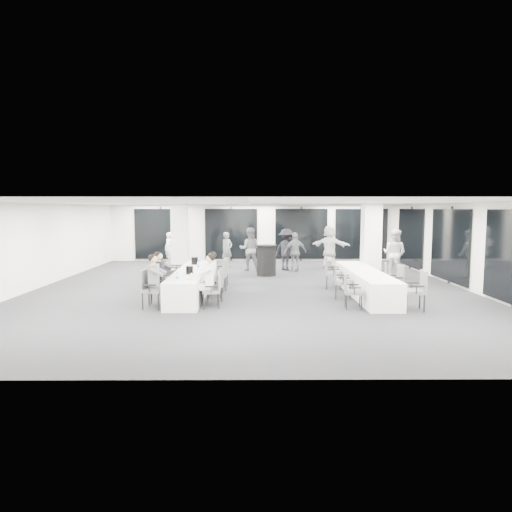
{
  "coord_description": "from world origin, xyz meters",
  "views": [
    {
      "loc": [
        0.1,
        -14.78,
        2.63
      ],
      "look_at": [
        0.19,
        -0.2,
        1.1
      ],
      "focal_mm": 32.0,
      "sensor_mm": 36.0,
      "label": 1
    }
  ],
  "objects": [
    {
      "name": "chair_side_left_mid",
      "position": [
        2.65,
        -1.6,
        0.56
      ],
      "size": [
        0.58,
        0.62,
        0.99
      ],
      "rotation": [
        0.0,
        0.0,
        -1.75
      ],
      "color": "#585A60",
      "rests_on": "floor"
    },
    {
      "name": "seated_guest_a",
      "position": [
        -2.44,
        -2.96,
        0.81
      ],
      "size": [
        0.5,
        0.38,
        1.44
      ],
      "rotation": [
        0.0,
        0.0,
        -1.57
      ],
      "color": "slate",
      "rests_on": "floor"
    },
    {
      "name": "seated_guest_c",
      "position": [
        -1.11,
        -2.86,
        0.81
      ],
      "size": [
        0.5,
        0.38,
        1.44
      ],
      "rotation": [
        0.0,
        0.0,
        1.57
      ],
      "color": "silver",
      "rests_on": "floor"
    },
    {
      "name": "standing_guest_b",
      "position": [
        -0.05,
        4.48,
        1.03
      ],
      "size": [
        1.01,
        0.64,
        2.05
      ],
      "primitive_type": "imported",
      "rotation": [
        0.0,
        0.0,
        3.11
      ],
      "color": "slate",
      "rests_on": "floor"
    },
    {
      "name": "seated_guest_d",
      "position": [
        -1.11,
        -2.3,
        0.81
      ],
      "size": [
        0.5,
        0.38,
        1.44
      ],
      "rotation": [
        0.0,
        0.0,
        1.57
      ],
      "color": "silver",
      "rests_on": "floor"
    },
    {
      "name": "banquet_table_main",
      "position": [
        -1.77,
        -1.0,
        0.38
      ],
      "size": [
        0.9,
        5.0,
        0.75
      ],
      "primitive_type": "cube",
      "color": "silver",
      "rests_on": "floor"
    },
    {
      "name": "plate_c",
      "position": [
        -1.71,
        -1.51,
        0.76
      ],
      "size": [
        0.18,
        0.18,
        0.03
      ],
      "color": "white",
      "rests_on": "banquet_table_main"
    },
    {
      "name": "standing_guest_h",
      "position": [
        5.48,
        2.43,
        1.04
      ],
      "size": [
        1.17,
        1.11,
        2.08
      ],
      "primitive_type": "imported",
      "rotation": [
        0.0,
        0.0,
        2.46
      ],
      "color": "silver",
      "rests_on": "floor"
    },
    {
      "name": "wine_glass",
      "position": [
        -1.5,
        -3.09,
        0.91
      ],
      "size": [
        0.08,
        0.08,
        0.21
      ],
      "color": "silver",
      "rests_on": "banquet_table_main"
    },
    {
      "name": "room",
      "position": [
        0.89,
        1.11,
        1.39
      ],
      "size": [
        14.04,
        16.04,
        2.84
      ],
      "color": "#222227",
      "rests_on": "ground"
    },
    {
      "name": "chair_side_right_near",
      "position": [
        4.33,
        -3.24,
        0.59
      ],
      "size": [
        0.57,
        0.62,
        1.04
      ],
      "rotation": [
        0.0,
        0.0,
        1.47
      ],
      "color": "#585A60",
      "rests_on": "floor"
    },
    {
      "name": "plate_b",
      "position": [
        -1.6,
        -2.87,
        0.76
      ],
      "size": [
        0.18,
        0.18,
        0.03
      ],
      "color": "white",
      "rests_on": "banquet_table_main"
    },
    {
      "name": "chair_main_right_mid",
      "position": [
        -0.95,
        -1.41,
        0.49
      ],
      "size": [
        0.45,
        0.5,
        0.86
      ],
      "rotation": [
        0.0,
        0.0,
        1.53
      ],
      "color": "#585A60",
      "rests_on": "floor"
    },
    {
      "name": "water_bottle_b",
      "position": [
        -1.61,
        -0.69,
        0.86
      ],
      "size": [
        0.07,
        0.07,
        0.22
      ],
      "primitive_type": "cylinder",
      "color": "silver",
      "rests_on": "banquet_table_main"
    },
    {
      "name": "chair_main_left_mid",
      "position": [
        -2.61,
        -1.25,
        0.58
      ],
      "size": [
        0.56,
        0.61,
        1.02
      ],
      "rotation": [
        0.0,
        0.0,
        -1.48
      ],
      "color": "#585A60",
      "rests_on": "floor"
    },
    {
      "name": "standing_guest_a",
      "position": [
        -1.07,
        5.57,
        0.89
      ],
      "size": [
        0.83,
        0.83,
        1.77
      ],
      "primitive_type": "imported",
      "rotation": [
        0.0,
        0.0,
        0.77
      ],
      "color": "slate",
      "rests_on": "floor"
    },
    {
      "name": "chair_main_left_far",
      "position": [
        -2.61,
        0.63,
        0.57
      ],
      "size": [
        0.56,
        0.61,
        1.01
      ],
      "rotation": [
        0.0,
        0.0,
        -1.46
      ],
      "color": "#585A60",
      "rests_on": "floor"
    },
    {
      "name": "column_right",
      "position": [
        4.2,
        1.0,
        1.4
      ],
      "size": [
        0.6,
        0.6,
        2.8
      ],
      "primitive_type": "cube",
      "color": "silver",
      "rests_on": "floor"
    },
    {
      "name": "chair_main_right_fourth",
      "position": [
        -0.94,
        -0.54,
        0.58
      ],
      "size": [
        0.59,
        0.63,
        1.02
      ],
      "rotation": [
        0.0,
        0.0,
        1.41
      ],
      "color": "#585A60",
      "rests_on": "floor"
    },
    {
      "name": "chair_side_right_mid",
      "position": [
        4.32,
        -1.51,
        0.55
      ],
      "size": [
        0.52,
        0.57,
        0.96
      ],
      "rotation": [
        0.0,
        0.0,
        1.65
      ],
      "color": "#585A60",
      "rests_on": "floor"
    },
    {
      "name": "standing_guest_f",
      "position": [
        3.5,
        5.37,
        1.07
      ],
      "size": [
        2.08,
        1.62,
        2.14
      ],
      "primitive_type": "imported",
      "rotation": [
        0.0,
        0.0,
        2.63
      ],
      "color": "silver",
      "rests_on": "floor"
    },
    {
      "name": "water_bottle_c",
      "position": [
        -1.76,
        0.92,
        0.85
      ],
      "size": [
        0.06,
        0.06,
        0.2
      ],
      "primitive_type": "cylinder",
      "color": "silver",
      "rests_on": "banquet_table_main"
    },
    {
      "name": "chair_main_left_near",
      "position": [
        -2.61,
        -2.94,
        0.59
      ],
      "size": [
        0.59,
        0.64,
        1.03
      ],
      "rotation": [
        0.0,
        0.0,
        -1.73
      ],
      "color": "#585A60",
      "rests_on": "floor"
    },
    {
      "name": "ice_bucket_far",
      "position": [
        -1.87,
        0.42,
        0.88
      ],
      "size": [
        0.22,
        0.22,
        0.25
      ],
      "primitive_type": "cylinder",
      "color": "black",
      "rests_on": "banquet_table_main"
    },
    {
      "name": "seated_guest_b",
      "position": [
        -2.44,
        -2.26,
        0.81
      ],
      "size": [
        0.5,
        0.38,
        1.44
      ],
      "rotation": [
        0.0,
        0.0,
        -1.57
      ],
      "color": "black",
      "rests_on": "floor"
    },
    {
      "name": "cocktail_table",
      "position": [
        0.61,
        2.93,
        0.6
      ],
      "size": [
        0.86,
        0.86,
        1.19
      ],
      "color": "black",
      "rests_on": "floor"
    },
    {
      "name": "chair_main_left_second",
      "position": [
        -2.61,
        -2.27,
        0.57
      ],
      "size": [
        0.59,
        0.63,
        1.0
      ],
      "rotation": [
        0.0,
        0.0,
        -1.39
      ],
      "color": "#585A60",
      "rests_on": "floor"
    },
    {
      "name": "standing_guest_g",
      "position": [
        -3.93,
        6.9,
        0.85
      ],
      "size": [
        0.78,
        0.79,
        1.69
      ],
      "primitive_type": "imported",
      "rotation": [
        0.0,
        0.0,
        -0.84
      ],
      "color": "silver",
      "rests_on": "floor"
    },
    {
      "name": "column_left",
      "position": [
        -2.8,
        3.2,
        1.4
      ],
      "size": [
        0.6,
        0.6,
        2.8
      ],
      "primitive_type": "cube",
      "color": "silver",
      "rests_on": "floor"
    },
    {
      "name": "chair_side_right_far",
      "position": [
        4.31,
        -0.02,
        0.49
      ],
      "size": [
        0.52,
        0.55,
        0.86
      ],
      "rotation": [
        0.0,
        0.0,
        1.33
      ],
      "color": "#585A60",
      "rests_on": "floor"
    },
    {
      "name": "ice_bucket_near",
      "position": [
        -1.73,
        -1.85,
        0.87
      ],
      "size": [
        0.21,
        0.21,
        0.24
      ],
      "primitive_type": "cylinder",
      "color": "black",
      "rests_on": "banquet_table_main"
    },
    {
      "name": "plate_a",
      "position": [
        -1.96,
        -2.46,
        0.76
      ],
      "size": [
        0.2,
        0.2,
        0.03
      ],
      "color": "white",
      "rests_on": "banquet_table_main"
    },
    {
      "name": "chair_main_left_fourth",
      "position": [
        -2.6,
        -0.53,
        0.53
      ],
      "size": [
        0.58,
        0.6,
        0.93
      ],
      "rotation": [
        0.0,
        0.0,
        -1.31
      ],
      "color": "#585A60",
      "rests_on": "floor"
    },
    {
      "name": "chair_side_left_far",
      "position": [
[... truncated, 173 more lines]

